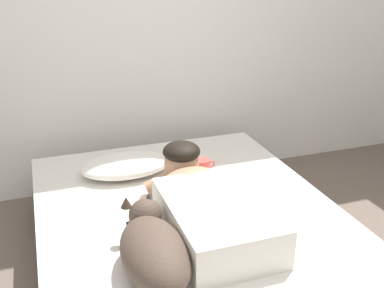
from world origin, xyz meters
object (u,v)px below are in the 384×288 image
at_px(coffee_cup, 203,165).
at_px(bed, 193,247).
at_px(pillow, 126,165).
at_px(person_lying, 205,202).
at_px(cell_phone, 136,229).
at_px(dog, 153,248).

bearing_deg(coffee_cup, bed, -115.87).
distance_m(pillow, person_lying, 0.69).
xyz_separation_m(bed, coffee_cup, (0.22, 0.46, 0.22)).
bearing_deg(person_lying, pillow, 111.37).
height_order(pillow, coffee_cup, pillow).
xyz_separation_m(person_lying, cell_phone, (-0.33, 0.04, -0.10)).
bearing_deg(person_lying, bed, 117.30).
distance_m(coffee_cup, cell_phone, 0.71).
bearing_deg(dog, coffee_cup, 57.60).
distance_m(pillow, dog, 0.92).
height_order(person_lying, coffee_cup, person_lying).
height_order(person_lying, dog, person_lying).
bearing_deg(bed, pillow, 110.57).
xyz_separation_m(bed, dog, (-0.29, -0.34, 0.29)).
height_order(dog, coffee_cup, dog).
relative_size(person_lying, cell_phone, 6.57).
bearing_deg(cell_phone, dog, -89.34).
bearing_deg(pillow, dog, -94.59).
distance_m(person_lying, coffee_cup, 0.56).
height_order(pillow, dog, dog).
relative_size(coffee_cup, cell_phone, 0.89).
height_order(bed, person_lying, person_lying).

